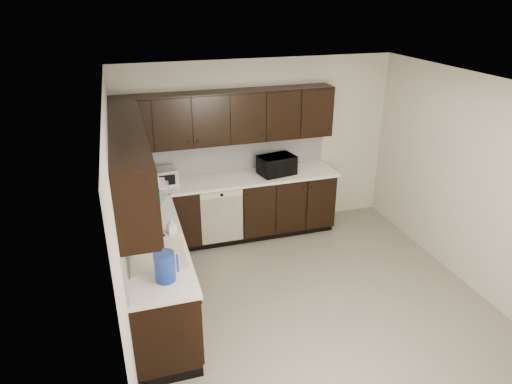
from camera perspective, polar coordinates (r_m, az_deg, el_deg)
floor at (r=5.56m, az=6.53°, el=-13.15°), size 4.00×4.00×0.00m
ceiling at (r=4.52m, az=8.04°, el=13.04°), size 4.00×4.00×0.00m
wall_back at (r=6.65m, az=0.31°, el=5.67°), size 4.00×0.02×2.50m
wall_left at (r=4.54m, az=-16.67°, el=-4.52°), size 0.02×4.00×2.50m
wall_right at (r=5.96m, az=25.12°, el=1.09°), size 0.02×4.00×2.50m
wall_front at (r=3.46m, az=20.97°, el=-15.10°), size 4.00×0.02×2.50m
lower_cabinets at (r=5.98m, az=-6.46°, el=-5.50°), size 3.00×2.80×0.90m
countertop at (r=5.74m, az=-6.71°, el=-1.11°), size 3.03×2.83×0.04m
backsplash at (r=5.80m, az=-9.25°, el=1.81°), size 3.00×2.80×0.48m
upper_cabinets at (r=5.52m, az=-8.29°, el=7.20°), size 3.00×2.80×0.70m
dishwasher at (r=6.22m, az=-4.27°, el=-2.75°), size 0.58×0.04×0.78m
sink at (r=4.71m, az=-12.24°, el=-8.08°), size 0.54×0.82×0.42m
microwave at (r=6.43m, az=2.60°, el=3.37°), size 0.55×0.43×0.27m
soap_bottle_a at (r=4.94m, az=-10.49°, el=-4.23°), size 0.11×0.11×0.20m
soap_bottle_b at (r=5.23m, az=-15.18°, el=-2.77°), size 0.10×0.10×0.24m
toaster_oven at (r=6.22m, az=-11.48°, el=1.88°), size 0.38×0.30×0.22m
storage_bin at (r=5.86m, az=-13.48°, el=0.07°), size 0.56×0.50×0.18m
blue_pitcher at (r=4.20m, az=-11.33°, el=-9.14°), size 0.20×0.20×0.28m
teal_tumbler at (r=5.64m, az=-12.22°, el=-0.73°), size 0.10×0.10×0.19m
paper_towel_roll at (r=5.84m, az=-12.58°, el=0.60°), size 0.16×0.16×0.27m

